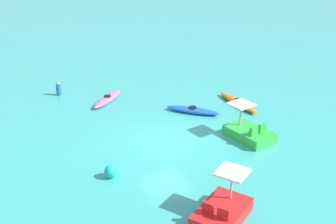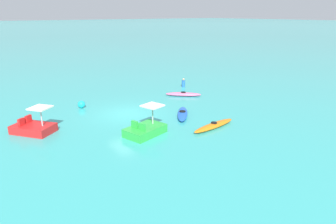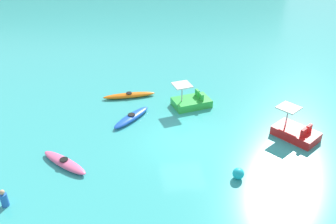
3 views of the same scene
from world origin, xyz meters
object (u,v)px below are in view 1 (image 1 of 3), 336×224
(kayak_pink, at_px, (107,99))
(person_near_shore, at_px, (59,89))
(kayak_orange, at_px, (238,102))
(pedal_boat_green, at_px, (249,132))
(pedal_boat_red, at_px, (222,211))
(kayak_blue, at_px, (193,110))
(buoy_cyan, at_px, (111,172))

(kayak_pink, distance_m, person_near_shore, 3.39)
(kayak_orange, distance_m, kayak_pink, 7.90)
(pedal_boat_green, relative_size, pedal_boat_red, 0.96)
(kayak_blue, distance_m, person_near_shore, 8.79)
(kayak_orange, height_order, pedal_boat_red, pedal_boat_red)
(kayak_blue, relative_size, kayak_pink, 1.04)
(pedal_boat_red, relative_size, person_near_shore, 3.21)
(kayak_blue, relative_size, buoy_cyan, 5.02)
(kayak_pink, bearing_deg, person_near_shore, -129.44)
(kayak_pink, bearing_deg, kayak_orange, 64.88)
(person_near_shore, bearing_deg, kayak_orange, 60.60)
(kayak_orange, distance_m, pedal_boat_green, 4.40)
(pedal_boat_green, distance_m, person_near_shore, 12.53)
(kayak_pink, height_order, pedal_boat_green, pedal_boat_green)
(buoy_cyan, bearing_deg, pedal_boat_green, 98.04)
(kayak_orange, distance_m, buoy_cyan, 10.43)
(pedal_boat_red, bearing_deg, kayak_orange, 147.44)
(kayak_blue, xyz_separation_m, pedal_boat_green, (3.95, 1.33, 0.17))
(kayak_orange, height_order, pedal_boat_green, pedal_boat_green)
(pedal_boat_green, bearing_deg, pedal_boat_red, -39.16)
(kayak_blue, xyz_separation_m, person_near_shore, (-5.62, -6.76, 0.22))
(kayak_orange, relative_size, kayak_pink, 1.33)
(kayak_pink, bearing_deg, pedal_boat_red, 5.32)
(kayak_orange, bearing_deg, person_near_shore, -119.40)
(kayak_blue, relative_size, pedal_boat_red, 1.00)
(kayak_blue, bearing_deg, kayak_pink, -129.91)
(pedal_boat_red, bearing_deg, kayak_blue, 162.18)
(buoy_cyan, relative_size, person_near_shore, 0.64)
(kayak_blue, height_order, pedal_boat_red, pedal_boat_red)
(kayak_blue, distance_m, pedal_boat_green, 4.17)
(kayak_orange, distance_m, person_near_shore, 11.21)
(pedal_boat_green, height_order, person_near_shore, pedal_boat_green)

